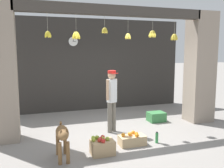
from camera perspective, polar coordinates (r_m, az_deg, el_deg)
name	(u,v)px	position (r m, az deg, el deg)	size (l,w,h in m)	color
ground_plane	(117,133)	(6.44, 1.13, -11.04)	(60.00, 60.00, 0.00)	gray
shop_back_wall	(91,65)	(8.70, -4.78, 4.38)	(6.62, 0.12, 3.14)	#2D2B28
shop_pillar_left	(0,73)	(6.10, -24.16, 2.34)	(0.70, 0.60, 3.14)	gray
shop_pillar_right	(200,68)	(7.68, 19.48, 3.54)	(0.70, 0.60, 3.14)	gray
storefront_awning	(117,13)	(6.29, 1.09, 15.99)	(4.72, 0.30, 0.83)	#3D3833
dog	(62,135)	(4.88, -11.26, -11.46)	(0.26, 0.87, 0.70)	brown
shopkeeper	(112,97)	(6.27, -0.06, -2.89)	(0.32, 0.29, 1.58)	#6B665B
fruit_crate_oranges	(132,140)	(5.64, 4.61, -12.57)	(0.57, 0.32, 0.29)	tan
fruit_crate_apples	(102,146)	(5.14, -2.25, -14.08)	(0.46, 0.34, 0.36)	tan
produce_box_green	(156,117)	(7.49, 10.09, -7.38)	(0.48, 0.39, 0.27)	#387A42
water_bottle	(157,138)	(5.82, 10.20, -11.99)	(0.07, 0.07, 0.26)	#38934C
wall_clock	(73,41)	(8.49, -8.86, 9.59)	(0.32, 0.03, 0.32)	black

